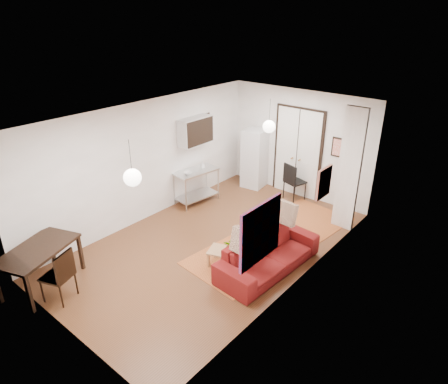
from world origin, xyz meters
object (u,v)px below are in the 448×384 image
Objects in this scene: sofa at (269,254)px; dining_chair_near at (61,269)px; black_side_chair at (297,177)px; coffee_table at (228,253)px; fridge at (254,159)px; kitchen_counter at (196,182)px; dining_chair_far at (61,269)px; dining_table at (38,253)px.

dining_chair_near is at bearing 145.80° from sofa.
black_side_chair is (-1.28, 3.26, 0.27)m from sofa.
sofa is 2.63× the size of coffee_table.
fridge is at bearing 21.13° from black_side_chair.
kitchen_counter is at bearing 62.35° from black_side_chair.
dining_chair_far is at bearing 0.00° from dining_chair_near.
coffee_table is at bearing -26.77° from kitchen_counter.
coffee_table is 0.86× the size of black_side_chair.
dining_table reaches higher than coffee_table.
sofa is at bearing 122.02° from dining_chair_near.
kitchen_counter is at bearing 145.23° from coffee_table.
black_side_chair is at bearing -3.82° from fridge.
dining_chair_near is at bearing -71.21° from kitchen_counter.
dining_table is 1.60× the size of black_side_chair.
sofa is at bearing 33.23° from coffee_table.
black_side_chair is at bearing 99.31° from coffee_table.
black_side_chair is at bearing 25.29° from sofa.
kitchen_counter is at bearing 92.95° from dining_table.
fridge reaches higher than dining_chair_near.
sofa is 3.47m from kitchen_counter.
sofa is 3.51m from black_side_chair.
dining_chair_near is (-1.70, -2.60, 0.27)m from coffee_table.
black_side_chair is (1.09, 6.30, 0.03)m from dining_chair_near.
sofa is 2.35× the size of dining_chair_far.
dining_chair_near is 0.00m from dining_chair_far.
dining_table is at bearing -100.89° from fridge.
dining_chair_far is at bearing 97.13° from black_side_chair.
dining_table is at bearing -100.53° from dining_chair_far.
dining_table is at bearing 140.35° from sofa.
sofa is 1.38× the size of fridge.
kitchen_counter is 0.76× the size of dining_table.
coffee_table is at bearing 126.85° from dining_chair_far.
sofa is at bearing 128.48° from black_side_chair.
dining_chair_near is at bearing 0.00° from dining_chair_far.
black_side_chair reaches higher than dining_chair_far.
sofa is at bearing -57.91° from fridge.
dining_chair_near is (0.60, 0.10, -0.14)m from dining_table.
dining_table is (0.23, -4.45, 0.13)m from kitchen_counter.
kitchen_counter reaches higher than dining_table.
dining_chair_far is (0.60, 0.10, -0.14)m from dining_table.
coffee_table is 0.71× the size of kitchen_counter.
coffee_table is 0.52× the size of fridge.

